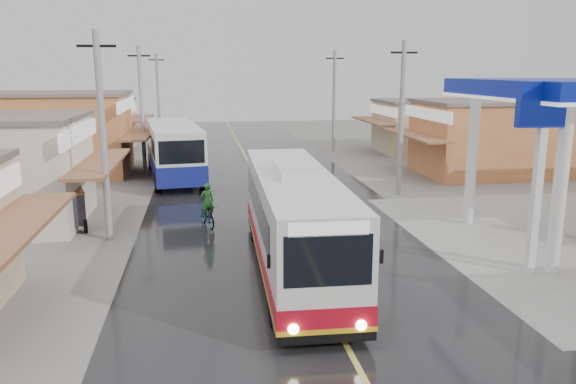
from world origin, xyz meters
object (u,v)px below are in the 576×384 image
tricycle_near (66,207)px  coach_bus (294,221)px  second_bus (174,150)px  cyclist (208,212)px

tricycle_near → coach_bus: bearing=-53.2°
second_bus → tricycle_near: bearing=-118.2°
second_bus → cyclist: size_ratio=5.41×
second_bus → coach_bus: bearing=-82.3°
cyclist → tricycle_near: cyclist is taller
second_bus → tricycle_near: second_bus is taller
coach_bus → cyclist: coach_bus is taller
cyclist → coach_bus: bearing=-81.1°
coach_bus → cyclist: size_ratio=6.03×
cyclist → second_bus: bearing=83.6°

